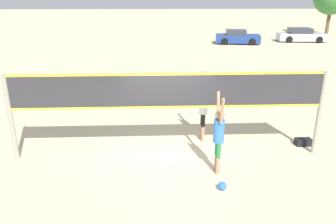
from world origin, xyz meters
TOP-DOWN VIEW (x-y plane):
  - ground_plane at (0.00, 0.00)m, footprint 200.00×200.00m
  - volleyball_net at (0.00, 0.00)m, footprint 8.99×0.13m
  - player_spiker at (1.28, -1.03)m, footprint 0.28×0.71m
  - player_blocker at (1.18, 1.07)m, footprint 0.28×0.72m
  - volleyball at (1.25, -1.88)m, footprint 0.22×0.22m
  - gear_bag at (4.35, 0.53)m, footprint 0.50×0.28m
  - parked_car_near at (7.72, 23.02)m, footprint 4.38×2.47m
  - parked_car_mid at (14.49, 24.13)m, footprint 4.84×2.33m

SIDE VIEW (x-z plane):
  - ground_plane at x=0.00m, z-range 0.00..0.00m
  - gear_bag at x=4.35m, z-range 0.00..0.22m
  - volleyball at x=1.25m, z-range 0.00..0.22m
  - parked_car_near at x=7.72m, z-range -0.06..1.27m
  - parked_car_mid at x=14.49m, z-range -0.07..1.31m
  - player_spiker at x=1.28m, z-range 0.06..2.26m
  - player_blocker at x=1.18m, z-range 0.07..2.36m
  - volleyball_net at x=0.00m, z-range 0.53..3.05m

